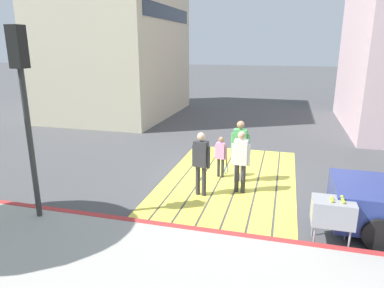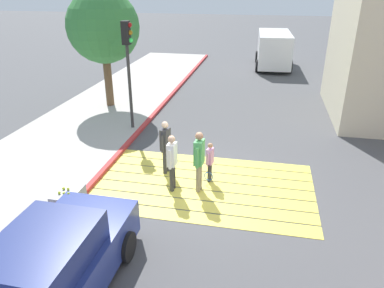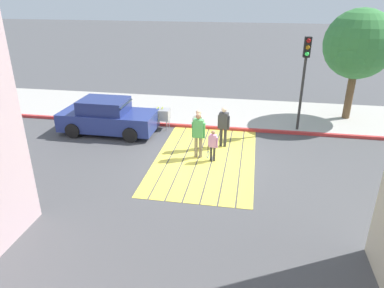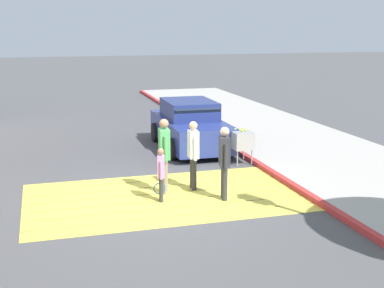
{
  "view_description": "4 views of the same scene",
  "coord_description": "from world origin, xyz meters",
  "px_view_note": "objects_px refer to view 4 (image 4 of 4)",
  "views": [
    {
      "loc": [
        -9.63,
        -1.45,
        3.86
      ],
      "look_at": [
        -0.27,
        1.08,
        1.09
      ],
      "focal_mm": 32.63,
      "sensor_mm": 36.0,
      "label": 1
    },
    {
      "loc": [
        1.54,
        -9.2,
        5.56
      ],
      "look_at": [
        -0.51,
        0.77,
        0.96
      ],
      "focal_mm": 33.91,
      "sensor_mm": 36.0,
      "label": 2
    },
    {
      "loc": [
        12.38,
        1.66,
        6.11
      ],
      "look_at": [
        0.59,
        -0.42,
        0.85
      ],
      "focal_mm": 33.39,
      "sensor_mm": 36.0,
      "label": 3
    },
    {
      "loc": [
        2.66,
        11.62,
        3.95
      ],
      "look_at": [
        -0.69,
        0.02,
        1.25
      ],
      "focal_mm": 49.62,
      "sensor_mm": 36.0,
      "label": 4
    }
  ],
  "objects_px": {
    "pedestrian_adult_trailing": "(164,151)",
    "pedestrian_adult_side": "(193,150)",
    "pedestrian_child_with_racket": "(161,172)",
    "pedestrian_adult_lead": "(224,158)",
    "tennis_ball_cart": "(241,140)",
    "car_parked_near_curb": "(190,126)"
  },
  "relations": [
    {
      "from": "pedestrian_child_with_racket",
      "to": "car_parked_near_curb",
      "type": "bearing_deg",
      "value": -112.85
    },
    {
      "from": "pedestrian_adult_lead",
      "to": "pedestrian_adult_side",
      "type": "relative_size",
      "value": 1.01
    },
    {
      "from": "car_parked_near_curb",
      "to": "tennis_ball_cart",
      "type": "relative_size",
      "value": 4.25
    },
    {
      "from": "pedestrian_adult_lead",
      "to": "pedestrian_adult_side",
      "type": "height_order",
      "value": "pedestrian_adult_lead"
    },
    {
      "from": "tennis_ball_cart",
      "to": "pedestrian_adult_trailing",
      "type": "bearing_deg",
      "value": 38.28
    },
    {
      "from": "pedestrian_adult_trailing",
      "to": "pedestrian_adult_side",
      "type": "relative_size",
      "value": 1.07
    },
    {
      "from": "car_parked_near_curb",
      "to": "pedestrian_adult_trailing",
      "type": "distance_m",
      "value": 4.87
    },
    {
      "from": "tennis_ball_cart",
      "to": "car_parked_near_curb",
      "type": "bearing_deg",
      "value": -68.23
    },
    {
      "from": "pedestrian_adult_side",
      "to": "pedestrian_child_with_racket",
      "type": "distance_m",
      "value": 1.23
    },
    {
      "from": "pedestrian_adult_lead",
      "to": "pedestrian_adult_side",
      "type": "bearing_deg",
      "value": -64.62
    },
    {
      "from": "car_parked_near_curb",
      "to": "pedestrian_adult_side",
      "type": "xyz_separation_m",
      "value": [
        1.16,
        4.35,
        0.26
      ]
    },
    {
      "from": "pedestrian_adult_lead",
      "to": "pedestrian_adult_trailing",
      "type": "relative_size",
      "value": 0.95
    },
    {
      "from": "pedestrian_adult_trailing",
      "to": "pedestrian_child_with_racket",
      "type": "height_order",
      "value": "pedestrian_adult_trailing"
    },
    {
      "from": "car_parked_near_curb",
      "to": "pedestrian_adult_trailing",
      "type": "relative_size",
      "value": 2.38
    },
    {
      "from": "pedestrian_adult_trailing",
      "to": "pedestrian_adult_side",
      "type": "xyz_separation_m",
      "value": [
        -0.75,
        -0.12,
        -0.07
      ]
    },
    {
      "from": "pedestrian_adult_trailing",
      "to": "pedestrian_child_with_racket",
      "type": "xyz_separation_m",
      "value": [
        0.22,
        0.58,
        -0.35
      ]
    },
    {
      "from": "pedestrian_adult_side",
      "to": "tennis_ball_cart",
      "type": "bearing_deg",
      "value": -134.52
    },
    {
      "from": "car_parked_near_curb",
      "to": "pedestrian_child_with_racket",
      "type": "xyz_separation_m",
      "value": [
        2.13,
        5.04,
        -0.03
      ]
    },
    {
      "from": "pedestrian_adult_lead",
      "to": "pedestrian_adult_side",
      "type": "xyz_separation_m",
      "value": [
        0.46,
        -0.97,
        -0.01
      ]
    },
    {
      "from": "car_parked_near_curb",
      "to": "pedestrian_adult_trailing",
      "type": "height_order",
      "value": "pedestrian_adult_trailing"
    },
    {
      "from": "tennis_ball_cart",
      "to": "pedestrian_child_with_racket",
      "type": "height_order",
      "value": "pedestrian_child_with_racket"
    },
    {
      "from": "pedestrian_child_with_racket",
      "to": "pedestrian_adult_side",
      "type": "bearing_deg",
      "value": -144.16
    }
  ]
}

